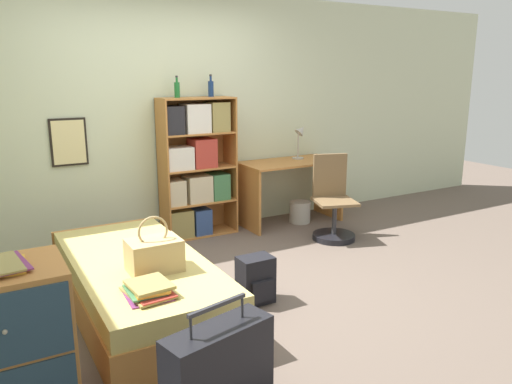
% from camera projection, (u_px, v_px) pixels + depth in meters
% --- Properties ---
extents(ground_plane, '(14.00, 14.00, 0.00)m').
position_uv_depth(ground_plane, '(230.00, 289.00, 4.16)').
color(ground_plane, '#66564C').
extents(wall_back, '(10.00, 0.09, 2.60)m').
position_uv_depth(wall_back, '(156.00, 117.00, 5.29)').
color(wall_back, beige).
rests_on(wall_back, ground_plane).
extents(bed, '(0.92, 1.98, 0.42)m').
position_uv_depth(bed, '(138.00, 284.00, 3.76)').
color(bed, '#B77538').
rests_on(bed, ground_plane).
extents(handbag, '(0.36, 0.26, 0.39)m').
position_uv_depth(handbag, '(154.00, 254.00, 3.45)').
color(handbag, tan).
rests_on(handbag, bed).
extents(book_stack_on_bed, '(0.29, 0.37, 0.08)m').
position_uv_depth(book_stack_on_bed, '(148.00, 289.00, 3.09)').
color(book_stack_on_bed, '#7A336B').
rests_on(book_stack_on_bed, bed).
extents(suitcase, '(0.61, 0.33, 0.67)m').
position_uv_depth(suitcase, '(219.00, 376.00, 2.52)').
color(suitcase, black).
rests_on(suitcase, ground_plane).
extents(dresser, '(0.63, 0.52, 0.81)m').
position_uv_depth(dresser, '(6.00, 344.00, 2.56)').
color(dresser, '#B77538').
rests_on(dresser, ground_plane).
extents(bookcase, '(0.80, 0.34, 1.51)m').
position_uv_depth(bookcase, '(195.00, 167.00, 5.38)').
color(bookcase, '#B77538').
rests_on(bookcase, ground_plane).
extents(bottle_green, '(0.06, 0.06, 0.22)m').
position_uv_depth(bottle_green, '(177.00, 89.00, 5.15)').
color(bottle_green, '#1E6B2D').
rests_on(bottle_green, bookcase).
extents(bottle_brown, '(0.06, 0.06, 0.23)m').
position_uv_depth(bottle_brown, '(211.00, 88.00, 5.34)').
color(bottle_brown, navy).
rests_on(bottle_brown, bookcase).
extents(desk, '(1.19, 0.59, 0.75)m').
position_uv_depth(desk, '(290.00, 180.00, 5.90)').
color(desk, '#B77538').
rests_on(desk, ground_plane).
extents(desk_lamp, '(0.19, 0.14, 0.42)m').
position_uv_depth(desk_lamp, '(301.00, 136.00, 5.96)').
color(desk_lamp, '#ADA89E').
rests_on(desk_lamp, desk).
extents(desk_chair, '(0.53, 0.53, 0.90)m').
position_uv_depth(desk_chair, '(333.00, 212.00, 5.39)').
color(desk_chair, black).
rests_on(desk_chair, ground_plane).
extents(backpack, '(0.27, 0.22, 0.37)m').
position_uv_depth(backpack, '(256.00, 280.00, 3.89)').
color(backpack, black).
rests_on(backpack, ground_plane).
extents(waste_bin, '(0.25, 0.25, 0.26)m').
position_uv_depth(waste_bin, '(300.00, 212.00, 5.99)').
color(waste_bin, '#B7B2A8').
rests_on(waste_bin, ground_plane).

